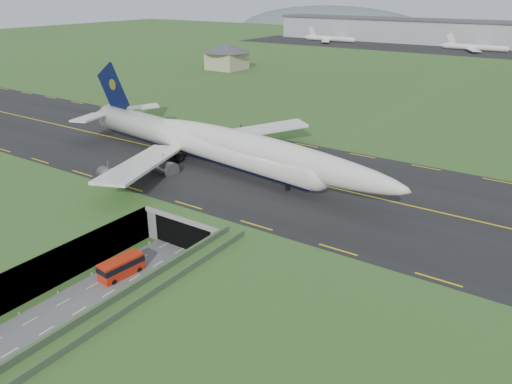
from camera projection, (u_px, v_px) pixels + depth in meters
The scene contains 10 objects.
ground at pixel (149, 270), 77.33m from camera, with size 900.00×900.00×0.00m, color #3B6127.
airfield_deck at pixel (147, 253), 76.18m from camera, with size 800.00×800.00×6.00m, color gray.
trench_road at pixel (111, 292), 71.54m from camera, with size 12.00×75.00×0.20m, color slate.
taxiway at pixel (265, 173), 100.31m from camera, with size 800.00×44.00×0.18m, color black.
tunnel_portal at pixel (215, 213), 88.87m from camera, with size 17.00×22.30×6.00m.
guideway at pixel (91, 333), 54.96m from camera, with size 3.00×53.00×7.05m.
jumbo_jet at pixel (214, 144), 101.35m from camera, with size 86.32×56.55×18.86m.
shuttle_tram at pixel (121, 267), 75.23m from camera, with size 3.33×7.21×2.86m.
service_building at pixel (227, 54), 223.70m from camera, with size 21.92×21.92×11.62m.
cargo_terminal at pixel (505, 35), 301.66m from camera, with size 320.00×67.00×15.60m.
Camera 1 is at (51.17, -46.15, 40.69)m, focal length 35.00 mm.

